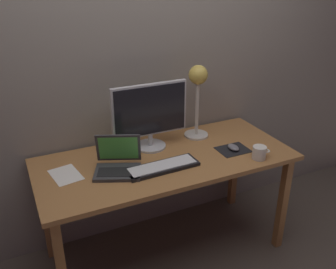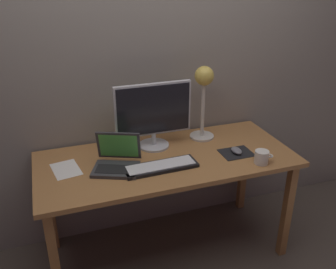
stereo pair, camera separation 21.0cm
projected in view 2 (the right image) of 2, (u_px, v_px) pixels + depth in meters
ground_plane at (167, 249)px, 2.63m from camera, size 4.80×4.80×0.00m
back_wall at (147, 54)px, 2.43m from camera, size 4.80×0.06×2.60m
desk at (167, 168)px, 2.35m from camera, size 1.60×0.70×0.74m
monitor at (153, 113)px, 2.36m from camera, size 0.50×0.20×0.43m
keyboard_main at (161, 167)px, 2.19m from camera, size 0.44×0.15×0.03m
laptop at (117, 158)px, 2.19m from camera, size 0.33×0.32×0.20m
desk_lamp at (204, 88)px, 2.44m from camera, size 0.17×0.17×0.50m
mousepad at (236, 153)px, 2.37m from camera, size 0.20×0.16×0.00m
mouse at (236, 151)px, 2.36m from camera, size 0.06×0.10×0.03m
coffee_mug at (262, 157)px, 2.24m from camera, size 0.12×0.09×0.08m
paper_sheet_near_mouse at (66, 169)px, 2.18m from camera, size 0.18×0.23×0.00m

